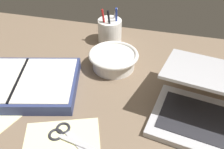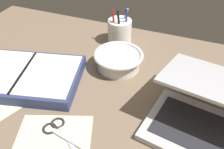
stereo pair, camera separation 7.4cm
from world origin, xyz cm
name	(u,v)px [view 2 (the right image)]	position (x,y,z in cm)	size (l,w,h in cm)	color
desk_top	(94,108)	(0.00, 0.00, 1.00)	(140.00, 100.00, 2.00)	#75604C
laptop	(221,121)	(34.11, 2.86, 6.79)	(39.30, 33.93, 14.09)	#B7B7BC
bowl	(119,60)	(0.24, 20.29, 5.26)	(17.21, 17.21, 5.81)	silver
pen_cup	(120,31)	(-5.70, 36.91, 6.78)	(9.38, 9.38, 15.00)	white
planner	(25,76)	(-25.73, 2.03, 3.95)	(40.23, 31.50, 4.09)	navy
scissors	(57,129)	(-5.37, -11.76, 2.34)	(13.34, 9.06, 0.80)	#B7B7BC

